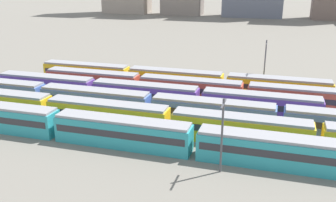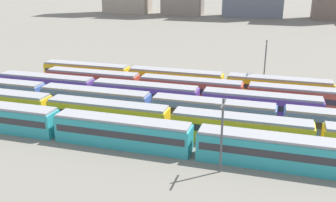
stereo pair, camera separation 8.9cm
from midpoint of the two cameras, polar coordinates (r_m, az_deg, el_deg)
The scene contains 9 objects.
ground_plane at distance 67.24m, azimuth -15.26°, elevation -0.18°, with size 600.00×600.00×0.00m, color slate.
train_track_0 at distance 48.55m, azimuth -6.88°, elevation -4.67°, with size 55.80×3.06×3.75m.
train_track_1 at distance 49.89m, azimuth 10.97°, elevation -4.23°, with size 93.60×3.06×3.75m.
train_track_2 at distance 54.58m, azimuth 16.60°, elevation -2.64°, with size 112.50×3.06×3.75m.
train_track_3 at distance 63.00m, azimuth -3.46°, elevation 1.02°, with size 55.80×3.06×3.75m.
train_track_4 at distance 64.58m, azimuth 11.64°, elevation 1.11°, with size 74.70×3.06×3.75m.
train_track_5 at distance 69.96m, azimuth 8.66°, elevation 2.66°, with size 74.70×3.06×3.75m.
catenary_pole_1 at distance 71.54m, azimuth 14.49°, elevation 5.52°, with size 0.24×3.20×9.70m.
catenary_pole_2 at distance 41.22m, azimuth 8.22°, elevation -4.65°, with size 0.24×3.20×8.69m.
Camera 2 is at (34.60, -40.64, 21.19)m, focal length 40.27 mm.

